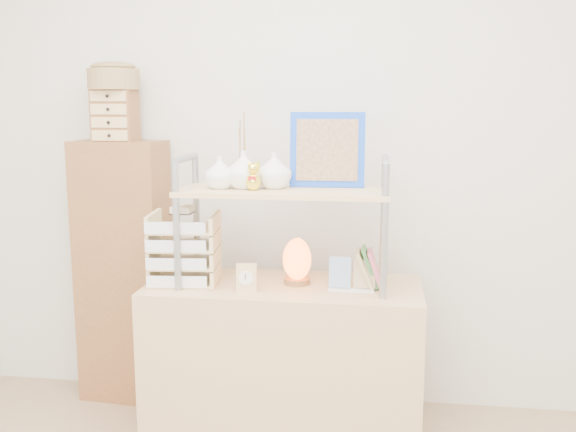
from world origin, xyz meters
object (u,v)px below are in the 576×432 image
(letter_tray, at_px, (184,252))
(salt_lamp, at_px, (297,261))
(desk, at_px, (284,365))
(cabinet, at_px, (124,272))

(letter_tray, distance_m, salt_lamp, 0.50)
(desk, relative_size, letter_tray, 3.49)
(desk, bearing_deg, cabinet, 157.36)
(salt_lamp, bearing_deg, cabinet, 159.76)
(letter_tray, xyz_separation_m, salt_lamp, (0.50, 0.05, -0.03))
(cabinet, height_order, letter_tray, cabinet)
(desk, distance_m, letter_tray, 0.68)
(letter_tray, bearing_deg, desk, 3.07)
(desk, xyz_separation_m, cabinet, (-0.89, 0.37, 0.30))
(salt_lamp, bearing_deg, desk, -158.56)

